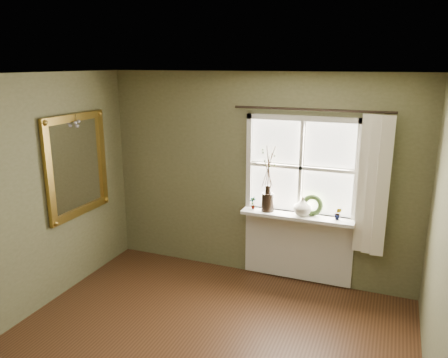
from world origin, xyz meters
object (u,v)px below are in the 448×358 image
cream_vase (302,206)px  gilt_mirror (77,165)px  dark_jug (268,202)px  wreath (312,207)px

cream_vase → gilt_mirror: bearing=-161.6°
dark_jug → gilt_mirror: 2.36m
dark_jug → wreath: bearing=4.3°
dark_jug → gilt_mirror: gilt_mirror is taller
gilt_mirror → dark_jug: bearing=21.7°
dark_jug → wreath: (0.54, 0.04, -0.02)m
dark_jug → cream_vase: (0.43, 0.00, -0.00)m
cream_vase → dark_jug: bearing=180.0°
cream_vase → gilt_mirror: size_ratio=0.18×
dark_jug → wreath: 0.54m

